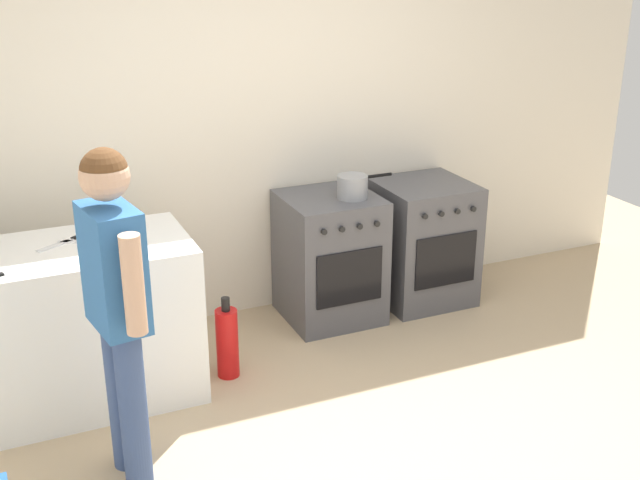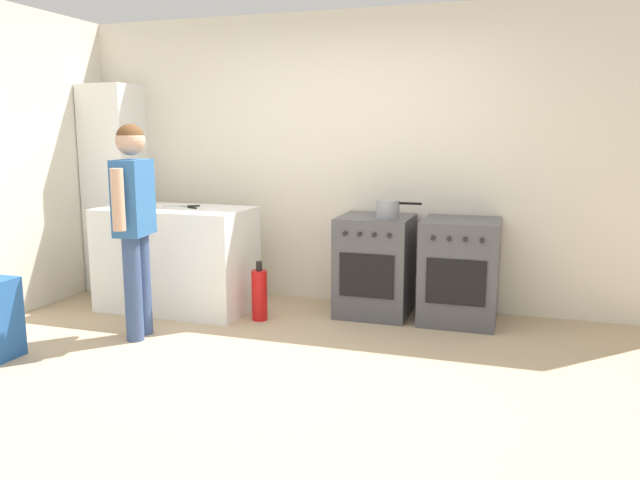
{
  "view_description": "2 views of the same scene",
  "coord_description": "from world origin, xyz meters",
  "px_view_note": "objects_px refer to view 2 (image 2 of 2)",
  "views": [
    {
      "loc": [
        -1.69,
        -2.89,
        2.43
      ],
      "look_at": [
        0.01,
        0.97,
        0.81
      ],
      "focal_mm": 45.0,
      "sensor_mm": 36.0,
      "label": 1
    },
    {
      "loc": [
        1.52,
        -3.52,
        1.55
      ],
      "look_at": [
        0.14,
        0.71,
        0.78
      ],
      "focal_mm": 35.0,
      "sensor_mm": 36.0,
      "label": 2
    }
  ],
  "objects_px": {
    "oven_right": "(460,271)",
    "knife_carving": "(182,206)",
    "pot": "(388,209)",
    "fire_extinguisher": "(259,295)",
    "knife_bread": "(133,209)",
    "knife_utility": "(189,207)",
    "oven_left": "(375,265)",
    "person": "(134,213)",
    "larder_cabinet": "(115,189)"
  },
  "relations": [
    {
      "from": "oven_right",
      "to": "knife_carving",
      "type": "bearing_deg",
      "value": -173.04
    },
    {
      "from": "pot",
      "to": "fire_extinguisher",
      "type": "relative_size",
      "value": 0.75
    },
    {
      "from": "oven_right",
      "to": "pot",
      "type": "distance_m",
      "value": 0.78
    },
    {
      "from": "knife_carving",
      "to": "knife_bread",
      "type": "xyz_separation_m",
      "value": [
        -0.29,
        -0.31,
        -0.0
      ]
    },
    {
      "from": "oven_right",
      "to": "knife_utility",
      "type": "distance_m",
      "value": 2.37
    },
    {
      "from": "oven_left",
      "to": "knife_bread",
      "type": "distance_m",
      "value": 2.11
    },
    {
      "from": "person",
      "to": "fire_extinguisher",
      "type": "height_order",
      "value": "person"
    },
    {
      "from": "knife_carving",
      "to": "fire_extinguisher",
      "type": "relative_size",
      "value": 0.6
    },
    {
      "from": "fire_extinguisher",
      "to": "larder_cabinet",
      "type": "relative_size",
      "value": 0.25
    },
    {
      "from": "fire_extinguisher",
      "to": "larder_cabinet",
      "type": "distance_m",
      "value": 2.03
    },
    {
      "from": "knife_carving",
      "to": "larder_cabinet",
      "type": "distance_m",
      "value": 1.05
    },
    {
      "from": "oven_right",
      "to": "fire_extinguisher",
      "type": "bearing_deg",
      "value": -163.18
    },
    {
      "from": "oven_left",
      "to": "fire_extinguisher",
      "type": "xyz_separation_m",
      "value": [
        -0.87,
        -0.48,
        -0.21
      ]
    },
    {
      "from": "oven_left",
      "to": "larder_cabinet",
      "type": "height_order",
      "value": "larder_cabinet"
    },
    {
      "from": "pot",
      "to": "oven_left",
      "type": "bearing_deg",
      "value": 145.15
    },
    {
      "from": "knife_carving",
      "to": "person",
      "type": "height_order",
      "value": "person"
    },
    {
      "from": "knife_utility",
      "to": "larder_cabinet",
      "type": "distance_m",
      "value": 1.15
    },
    {
      "from": "knife_bread",
      "to": "knife_utility",
      "type": "bearing_deg",
      "value": 36.2
    },
    {
      "from": "knife_utility",
      "to": "fire_extinguisher",
      "type": "distance_m",
      "value": 1.01
    },
    {
      "from": "oven_right",
      "to": "larder_cabinet",
      "type": "distance_m",
      "value": 3.41
    },
    {
      "from": "fire_extinguisher",
      "to": "knife_carving",
      "type": "bearing_deg",
      "value": 166.96
    },
    {
      "from": "knife_utility",
      "to": "person",
      "type": "relative_size",
      "value": 0.15
    },
    {
      "from": "pot",
      "to": "knife_bread",
      "type": "bearing_deg",
      "value": -165.96
    },
    {
      "from": "oven_right",
      "to": "knife_utility",
      "type": "height_order",
      "value": "knife_utility"
    },
    {
      "from": "oven_left",
      "to": "person",
      "type": "height_order",
      "value": "person"
    },
    {
      "from": "knife_carving",
      "to": "person",
      "type": "relative_size",
      "value": 0.19
    },
    {
      "from": "pot",
      "to": "larder_cabinet",
      "type": "distance_m",
      "value": 2.78
    },
    {
      "from": "knife_carving",
      "to": "person",
      "type": "xyz_separation_m",
      "value": [
        0.11,
        -0.87,
        0.05
      ]
    },
    {
      "from": "knife_utility",
      "to": "person",
      "type": "xyz_separation_m",
      "value": [
        0.02,
        -0.83,
        0.05
      ]
    },
    {
      "from": "knife_bread",
      "to": "person",
      "type": "distance_m",
      "value": 0.69
    },
    {
      "from": "oven_left",
      "to": "pot",
      "type": "bearing_deg",
      "value": -34.85
    },
    {
      "from": "knife_carving",
      "to": "knife_bread",
      "type": "bearing_deg",
      "value": -132.41
    },
    {
      "from": "oven_left",
      "to": "oven_right",
      "type": "distance_m",
      "value": 0.71
    },
    {
      "from": "knife_utility",
      "to": "fire_extinguisher",
      "type": "bearing_deg",
      "value": -11.36
    },
    {
      "from": "pot",
      "to": "knife_bread",
      "type": "xyz_separation_m",
      "value": [
        -2.08,
        -0.52,
        -0.02
      ]
    },
    {
      "from": "person",
      "to": "larder_cabinet",
      "type": "height_order",
      "value": "larder_cabinet"
    },
    {
      "from": "pot",
      "to": "knife_utility",
      "type": "bearing_deg",
      "value": -171.72
    },
    {
      "from": "pot",
      "to": "knife_carving",
      "type": "bearing_deg",
      "value": -173.42
    },
    {
      "from": "oven_right",
      "to": "knife_bread",
      "type": "relative_size",
      "value": 2.5
    },
    {
      "from": "larder_cabinet",
      "to": "knife_bread",
      "type": "bearing_deg",
      "value": -45.81
    },
    {
      "from": "oven_left",
      "to": "pot",
      "type": "relative_size",
      "value": 2.26
    },
    {
      "from": "knife_bread",
      "to": "oven_right",
      "type": "bearing_deg",
      "value": 12.75
    },
    {
      "from": "knife_carving",
      "to": "knife_utility",
      "type": "bearing_deg",
      "value": -26.23
    },
    {
      "from": "knife_carving",
      "to": "person",
      "type": "distance_m",
      "value": 0.88
    },
    {
      "from": "knife_carving",
      "to": "oven_left",
      "type": "bearing_deg",
      "value": 9.86
    },
    {
      "from": "oven_right",
      "to": "larder_cabinet",
      "type": "height_order",
      "value": "larder_cabinet"
    },
    {
      "from": "larder_cabinet",
      "to": "knife_utility",
      "type": "bearing_deg",
      "value": -22.34
    },
    {
      "from": "oven_right",
      "to": "oven_left",
      "type": "bearing_deg",
      "value": -180.0
    },
    {
      "from": "oven_left",
      "to": "larder_cabinet",
      "type": "relative_size",
      "value": 0.42
    },
    {
      "from": "knife_bread",
      "to": "person",
      "type": "height_order",
      "value": "person"
    }
  ]
}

